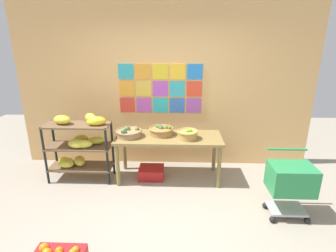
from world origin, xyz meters
The scene contains 9 objects.
ground centered at (0.00, 0.00, 0.00)m, with size 9.79×9.79×0.00m, color gray.
back_wall_with_art centered at (0.00, 1.92, 1.39)m, with size 5.00×0.07×2.77m.
banana_shelf_unit centered at (-1.30, 1.25, 0.61)m, with size 0.99×0.43×1.07m.
display_table centered at (0.09, 1.33, 0.63)m, with size 1.65×0.67×0.72m.
fruit_basket_left centered at (-0.53, 1.31, 0.78)m, with size 0.41×0.41×0.16m.
fruit_basket_right centered at (-0.03, 1.41, 0.79)m, with size 0.39×0.39×0.16m.
fruit_basket_back_left centered at (0.38, 1.24, 0.79)m, with size 0.32×0.32×0.16m.
produce_crate_under_table centered at (-0.19, 1.32, 0.09)m, with size 0.40×0.33×0.18m, color #AA1A1A.
shopping_cart centered at (1.62, 0.41, 0.50)m, with size 0.52×0.43×0.84m.
Camera 1 is at (0.22, -2.53, 2.18)m, focal length 28.43 mm.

